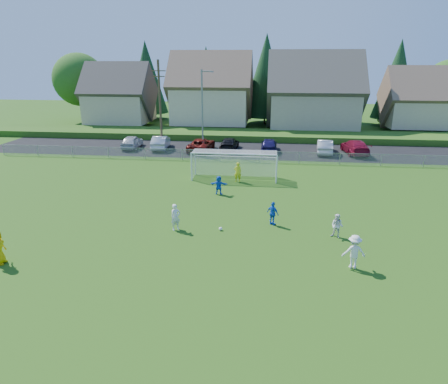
# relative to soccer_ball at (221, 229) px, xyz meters

# --- Properties ---
(ground) EXTENTS (160.00, 160.00, 0.00)m
(ground) POSITION_rel_soccer_ball_xyz_m (-0.17, -4.70, -0.11)
(ground) COLOR #193D0C
(ground) RESTS_ON ground
(asphalt_lot) EXTENTS (60.00, 60.00, 0.00)m
(asphalt_lot) POSITION_rel_soccer_ball_xyz_m (-0.17, 22.80, -0.10)
(asphalt_lot) COLOR black
(asphalt_lot) RESTS_ON ground
(grass_embankment) EXTENTS (70.00, 6.00, 0.80)m
(grass_embankment) POSITION_rel_soccer_ball_xyz_m (-0.17, 30.30, 0.29)
(grass_embankment) COLOR #1E420F
(grass_embankment) RESTS_ON ground
(soccer_ball) EXTENTS (0.22, 0.22, 0.22)m
(soccer_ball) POSITION_rel_soccer_ball_xyz_m (0.00, 0.00, 0.00)
(soccer_ball) COLOR white
(soccer_ball) RESTS_ON ground
(player_white_a) EXTENTS (0.72, 0.69, 1.67)m
(player_white_a) POSITION_rel_soccer_ball_xyz_m (-2.77, -0.20, 0.72)
(player_white_a) COLOR silver
(player_white_a) RESTS_ON ground
(player_white_b) EXTENTS (0.90, 0.84, 1.48)m
(player_white_b) POSITION_rel_soccer_ball_xyz_m (6.96, -0.24, 0.63)
(player_white_b) COLOR silver
(player_white_b) RESTS_ON ground
(player_white_c) EXTENTS (1.19, 0.73, 1.79)m
(player_white_c) POSITION_rel_soccer_ball_xyz_m (7.25, -3.81, 0.79)
(player_white_c) COLOR silver
(player_white_c) RESTS_ON ground
(player_blue_a) EXTENTS (0.94, 0.86, 1.54)m
(player_blue_a) POSITION_rel_soccer_ball_xyz_m (3.19, 1.27, 0.66)
(player_blue_a) COLOR blue
(player_blue_a) RESTS_ON ground
(player_blue_b) EXTENTS (1.39, 0.51, 1.48)m
(player_blue_b) POSITION_rel_soccer_ball_xyz_m (-0.99, 6.88, 0.63)
(player_blue_b) COLOR blue
(player_blue_b) RESTS_ON ground
(goalkeeper) EXTENTS (0.71, 0.55, 1.73)m
(goalkeeper) POSITION_rel_soccer_ball_xyz_m (0.20, 10.34, 0.76)
(goalkeeper) COLOR yellow
(goalkeeper) RESTS_ON ground
(car_a) EXTENTS (2.00, 4.52, 1.51)m
(car_a) POSITION_rel_soccer_ball_xyz_m (-13.34, 22.42, 0.65)
(car_a) COLOR #A5A7AD
(car_a) RESTS_ON ground
(car_b) EXTENTS (2.13, 4.85, 1.55)m
(car_b) POSITION_rel_soccer_ball_xyz_m (-9.85, 22.38, 0.67)
(car_b) COLOR #BCBCBC
(car_b) RESTS_ON ground
(car_c) EXTENTS (2.76, 5.38, 1.45)m
(car_c) POSITION_rel_soccer_ball_xyz_m (-4.96, 21.89, 0.62)
(car_c) COLOR #62100B
(car_c) RESTS_ON ground
(car_d) EXTENTS (2.03, 4.74, 1.36)m
(car_d) POSITION_rel_soccer_ball_xyz_m (-1.83, 22.99, 0.57)
(car_d) COLOR black
(car_d) RESTS_ON ground
(car_e) EXTENTS (1.80, 4.42, 1.50)m
(car_e) POSITION_rel_soccer_ball_xyz_m (2.76, 22.69, 0.64)
(car_e) COLOR #191345
(car_e) RESTS_ON ground
(car_f) EXTENTS (2.06, 4.82, 1.54)m
(car_f) POSITION_rel_soccer_ball_xyz_m (8.94, 22.27, 0.66)
(car_f) COLOR #B1B1B1
(car_f) RESTS_ON ground
(car_g) EXTENTS (2.67, 5.54, 1.56)m
(car_g) POSITION_rel_soccer_ball_xyz_m (12.26, 22.42, 0.67)
(car_g) COLOR maroon
(car_g) RESTS_ON ground
(soccer_goal) EXTENTS (7.42, 1.90, 2.50)m
(soccer_goal) POSITION_rel_soccer_ball_xyz_m (-0.17, 11.35, 1.52)
(soccer_goal) COLOR white
(soccer_goal) RESTS_ON ground
(chainlink_fence) EXTENTS (52.06, 0.06, 1.20)m
(chainlink_fence) POSITION_rel_soccer_ball_xyz_m (-0.17, 17.30, 0.52)
(chainlink_fence) COLOR gray
(chainlink_fence) RESTS_ON ground
(streetlight) EXTENTS (1.38, 0.18, 9.00)m
(streetlight) POSITION_rel_soccer_ball_xyz_m (-4.61, 21.30, 4.73)
(streetlight) COLOR slate
(streetlight) RESTS_ON ground
(utility_pole) EXTENTS (1.60, 0.26, 10.00)m
(utility_pole) POSITION_rel_soccer_ball_xyz_m (-9.67, 22.30, 5.04)
(utility_pole) COLOR #473321
(utility_pole) RESTS_ON ground
(houses_row) EXTENTS (53.90, 11.45, 13.27)m
(houses_row) POSITION_rel_soccer_ball_xyz_m (1.81, 37.77, 7.22)
(houses_row) COLOR tan
(houses_row) RESTS_ON ground
(tree_row) EXTENTS (65.98, 12.36, 13.80)m
(tree_row) POSITION_rel_soccer_ball_xyz_m (0.88, 44.04, 6.80)
(tree_row) COLOR #382616
(tree_row) RESTS_ON ground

